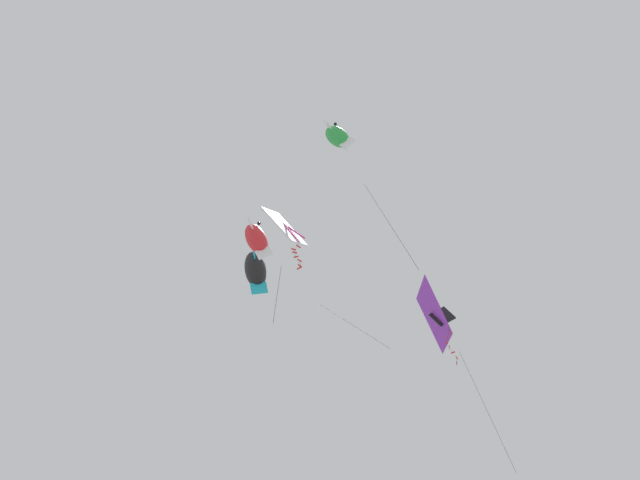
{
  "coord_description": "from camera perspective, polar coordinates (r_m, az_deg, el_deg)",
  "views": [
    {
      "loc": [
        -0.2,
        19.89,
        1.38
      ],
      "look_at": [
        0.41,
        1.23,
        27.57
      ],
      "focal_mm": 49.5,
      "sensor_mm": 36.0,
      "label": 1
    }
  ],
  "objects": [
    {
      "name": "kite_diamond_upper_right",
      "position": [
        32.46,
        -2.27,
        0.81
      ],
      "size": [
        4.22,
        3.58,
        9.03
      ],
      "rotation": [
        0.41,
        0.0,
        1.14
      ],
      "color": "white"
    },
    {
      "name": "kite_fish_far_centre",
      "position": [
        30.63,
        -4.2,
        -1.92
      ],
      "size": [
        1.06,
        1.55,
        2.29
      ],
      "rotation": [
        0.17,
        0.0,
        1.61
      ],
      "color": "black"
    },
    {
      "name": "kite_delta_near_left",
      "position": [
        38.33,
        7.5,
        -4.86
      ],
      "size": [
        2.6,
        3.41,
        10.08
      ],
      "rotation": [
        0.46,
        0.0,
        1.36
      ],
      "color": "purple"
    },
    {
      "name": "kite_fish_low_drifter",
      "position": [
        28.0,
        -4.14,
        0.06
      ],
      "size": [
        1.42,
        1.32,
        5.53
      ],
      "rotation": [
        0.34,
        0.0,
        1.38
      ],
      "color": "red"
    },
    {
      "name": "kite_fish_mid_left",
      "position": [
        32.25,
        1.14,
        6.68
      ],
      "size": [
        2.86,
        2.27,
        9.93
      ],
      "rotation": [
        0.45,
        0.0,
        1.03
      ],
      "color": "green"
    }
  ]
}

